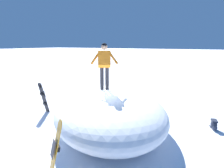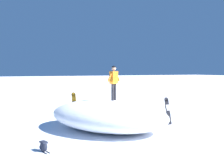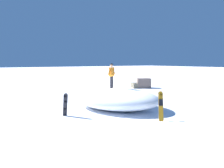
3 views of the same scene
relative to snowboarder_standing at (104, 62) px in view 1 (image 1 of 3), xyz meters
name	(u,v)px [view 1 (image 1 of 3)]	position (x,y,z in m)	size (l,w,h in m)	color
ground	(96,131)	(-0.56, 0.04, -2.61)	(240.00, 240.00, 0.00)	white
snow_mound	(110,110)	(-0.12, -0.29, -1.84)	(6.36, 4.10, 1.54)	white
snowboarder_standing	(104,62)	(0.00, 0.00, 0.00)	(0.61, 0.95, 1.77)	black
snowboard_primary_upright	(43,97)	(-0.03, 3.43, -1.83)	(0.43, 0.28, 1.52)	black
snowboard_secondary_upright	(54,157)	(-3.72, -1.04, -1.73)	(0.49, 0.45, 1.70)	orange
backpack_near	(214,125)	(1.88, -3.82, -2.41)	(0.63, 0.36, 0.39)	#1E2333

